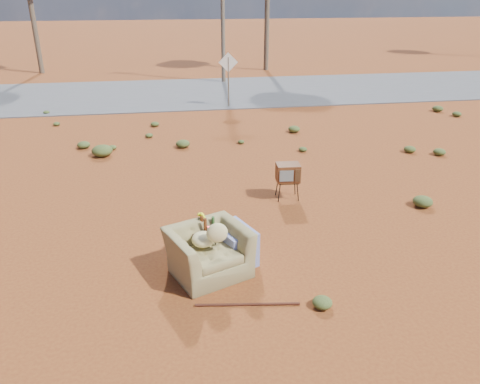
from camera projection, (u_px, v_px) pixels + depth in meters
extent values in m
plane|color=brown|center=(238.00, 267.00, 8.28)|extent=(140.00, 140.00, 0.00)
cube|color=#565659|center=(188.00, 93.00, 21.84)|extent=(140.00, 7.00, 0.04)
imported|color=olive|center=(208.00, 244.00, 7.90)|extent=(1.49, 1.25, 1.11)
ellipsoid|color=#D8C884|center=(203.00, 239.00, 7.88)|extent=(0.40, 0.40, 0.24)
ellipsoid|color=#D8C884|center=(217.00, 233.00, 7.64)|extent=(0.35, 0.18, 0.35)
cube|color=navy|center=(235.00, 244.00, 8.36)|extent=(0.81, 0.97, 0.65)
cube|color=black|center=(288.00, 181.00, 10.81)|extent=(0.49, 0.39, 0.03)
cylinder|color=black|center=(279.00, 193.00, 10.73)|extent=(0.02, 0.02, 0.43)
cylinder|color=black|center=(298.00, 192.00, 10.77)|extent=(0.02, 0.02, 0.43)
cylinder|color=black|center=(277.00, 187.00, 11.03)|extent=(0.02, 0.02, 0.43)
cylinder|color=black|center=(295.00, 187.00, 11.07)|extent=(0.02, 0.02, 0.43)
cube|color=brown|center=(288.00, 173.00, 10.73)|extent=(0.55, 0.44, 0.41)
cube|color=slate|center=(287.00, 176.00, 10.52)|extent=(0.32, 0.04, 0.26)
cube|color=#472D19|center=(298.00, 176.00, 10.54)|extent=(0.12, 0.03, 0.29)
cube|color=#392514|center=(207.00, 231.00, 8.19)|extent=(0.56, 0.56, 0.04)
cylinder|color=black|center=(196.00, 251.00, 8.18)|extent=(0.02, 0.02, 0.62)
cylinder|color=black|center=(216.00, 252.00, 8.13)|extent=(0.02, 0.02, 0.62)
cylinder|color=black|center=(200.00, 241.00, 8.50)|extent=(0.02, 0.02, 0.62)
cylinder|color=black|center=(220.00, 242.00, 8.45)|extent=(0.02, 0.02, 0.62)
cylinder|color=#55250E|center=(202.00, 223.00, 8.19)|extent=(0.06, 0.06, 0.23)
cylinder|color=#55250E|center=(205.00, 226.00, 8.07)|extent=(0.06, 0.06, 0.25)
cylinder|color=#2A5424|center=(213.00, 223.00, 8.21)|extent=(0.05, 0.05, 0.21)
cylinder|color=#AD0D1F|center=(209.00, 230.00, 8.07)|extent=(0.06, 0.06, 0.12)
cylinder|color=silver|center=(202.00, 223.00, 8.30)|extent=(0.07, 0.07, 0.12)
ellipsoid|color=#FEFF1A|center=(201.00, 216.00, 8.24)|extent=(0.14, 0.14, 0.11)
cylinder|color=#4E2115|center=(247.00, 304.00, 7.26)|extent=(1.63, 0.26, 0.04)
cylinder|color=brown|center=(228.00, 83.00, 18.95)|extent=(0.06, 0.06, 2.00)
cube|color=silver|center=(228.00, 62.00, 18.63)|extent=(0.78, 0.04, 0.78)
cylinder|color=brown|center=(33.00, 18.00, 25.80)|extent=(0.28, 0.28, 6.00)
cylinder|color=brown|center=(267.00, 7.00, 26.59)|extent=(0.28, 0.28, 7.00)
ellipsoid|color=#4C5926|center=(423.00, 201.00, 10.52)|extent=(0.44, 0.44, 0.24)
ellipsoid|color=#4C5926|center=(102.00, 151.00, 13.65)|extent=(0.60, 0.60, 0.33)
ellipsoid|color=#4C5926|center=(439.00, 152.00, 13.76)|extent=(0.36, 0.36, 0.20)
ellipsoid|color=#4C5926|center=(294.00, 129.00, 15.94)|extent=(0.40, 0.40, 0.22)
ellipsoid|color=#4C5926|center=(155.00, 124.00, 16.62)|extent=(0.30, 0.30, 0.17)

